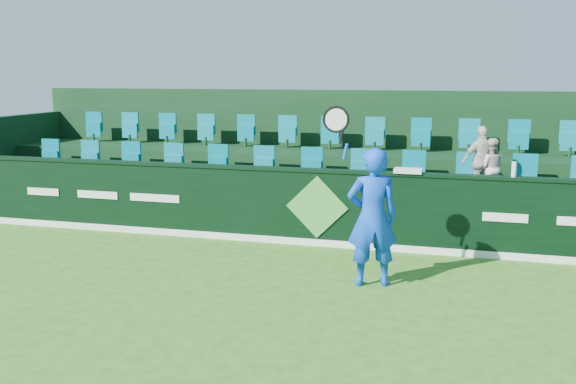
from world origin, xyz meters
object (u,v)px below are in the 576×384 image
(spectator_left, at_px, (490,168))
(spectator_middle, at_px, (482,161))
(tennis_player, at_px, (372,217))
(towel, at_px, (408,171))
(drinks_bottle, at_px, (514,169))

(spectator_left, height_order, spectator_middle, spectator_middle)
(tennis_player, bearing_deg, spectator_middle, 63.45)
(spectator_left, height_order, towel, spectator_left)
(towel, distance_m, drinks_bottle, 1.67)
(spectator_left, bearing_deg, drinks_bottle, 101.62)
(tennis_player, relative_size, towel, 5.63)
(tennis_player, relative_size, drinks_bottle, 10.46)
(tennis_player, height_order, towel, tennis_player)
(tennis_player, height_order, spectator_middle, tennis_player)
(tennis_player, height_order, drinks_bottle, tennis_player)
(spectator_left, xyz_separation_m, drinks_bottle, (0.32, -1.12, 0.15))
(tennis_player, distance_m, towel, 1.99)
(tennis_player, bearing_deg, towel, 80.50)
(spectator_left, bearing_deg, towel, 35.38)
(towel, relative_size, drinks_bottle, 1.86)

